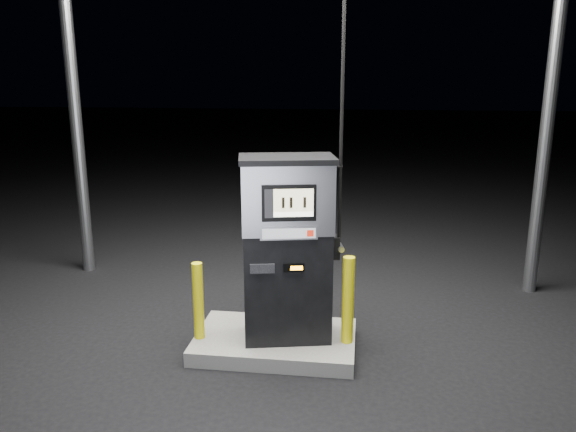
# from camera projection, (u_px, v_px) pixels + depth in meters

# --- Properties ---
(ground) EXTENTS (80.00, 80.00, 0.00)m
(ground) POSITION_uv_depth(u_px,v_px,m) (275.00, 348.00, 5.70)
(ground) COLOR black
(ground) RESTS_ON ground
(pump_island) EXTENTS (1.60, 1.00, 0.15)m
(pump_island) POSITION_uv_depth(u_px,v_px,m) (275.00, 342.00, 5.68)
(pump_island) COLOR #5F5F5A
(pump_island) RESTS_ON ground
(fuel_dispenser) EXTENTS (1.05, 0.71, 3.77)m
(fuel_dispenser) POSITION_uv_depth(u_px,v_px,m) (287.00, 247.00, 5.41)
(fuel_dispenser) COLOR black
(fuel_dispenser) RESTS_ON pump_island
(bollard_left) EXTENTS (0.11, 0.11, 0.78)m
(bollard_left) POSITION_uv_depth(u_px,v_px,m) (198.00, 301.00, 5.51)
(bollard_left) COLOR yellow
(bollard_left) RESTS_ON pump_island
(bollard_right) EXTENTS (0.15, 0.15, 0.87)m
(bollard_right) POSITION_uv_depth(u_px,v_px,m) (348.00, 300.00, 5.41)
(bollard_right) COLOR yellow
(bollard_right) RESTS_ON pump_island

